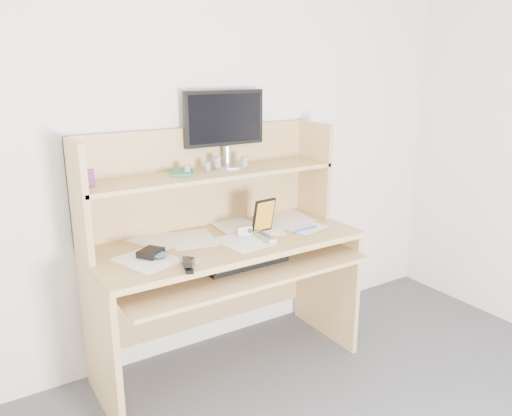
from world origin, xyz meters
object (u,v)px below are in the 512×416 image
desk (219,245)px  keyboard (245,262)px  game_case (264,215)px  tv_remote (265,237)px  monitor (225,126)px

desk → keyboard: 0.22m
desk → game_case: size_ratio=7.60×
keyboard → tv_remote: tv_remote is taller
desk → monitor: (0.14, 0.17, 0.61)m
desk → game_case: bearing=-23.4°
game_case → monitor: bearing=100.5°
keyboard → tv_remote: 0.17m
desk → game_case: 0.28m
desk → keyboard: desk is taller
desk → monitor: size_ratio=2.94×
desk → monitor: 0.64m
keyboard → desk: bearing=96.5°
keyboard → game_case: bearing=31.7°
keyboard → tv_remote: bearing=11.7°
desk → keyboard: size_ratio=3.18×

